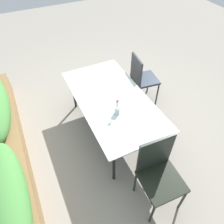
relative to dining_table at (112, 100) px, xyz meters
The scene contains 6 objects.
ground_plane 0.67m from the dining_table, 36.58° to the left, with size 12.00×12.00×0.00m, color gray.
dining_table is the anchor object (origin of this frame).
chair_end_left 1.20m from the dining_table, behind, with size 0.47×0.47×1.00m.
chair_near_right 0.88m from the dining_table, 61.34° to the right, with size 0.45×0.45×0.95m.
flower_vase 0.32m from the dining_table, 167.71° to the left, with size 0.08×0.08×0.24m.
planter_box 1.63m from the dining_table, 87.01° to the left, with size 3.57×0.49×0.70m.
Camera 1 is at (-2.13, 0.92, 2.73)m, focal length 33.92 mm.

